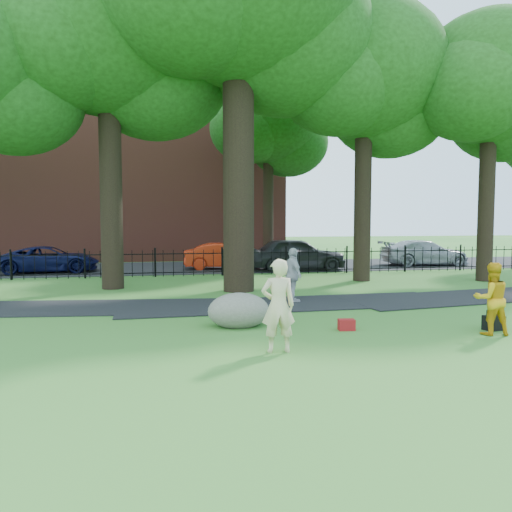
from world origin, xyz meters
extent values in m
plane|color=#317027|center=(0.00, 0.00, 0.00)|extent=(120.00, 120.00, 0.00)
cube|color=black|center=(1.00, 3.90, 0.00)|extent=(36.07, 3.85, 0.03)
cube|color=black|center=(0.00, 16.00, 0.00)|extent=(80.00, 7.00, 0.02)
cube|color=black|center=(0.00, 12.00, 1.02)|extent=(44.00, 0.04, 0.04)
cube|color=black|center=(0.00, 12.00, 0.18)|extent=(44.00, 0.04, 0.04)
cube|color=brown|center=(-4.00, 24.00, 6.00)|extent=(18.00, 8.00, 12.00)
cylinder|color=black|center=(0.00, 7.00, 5.25)|extent=(1.10, 1.10, 10.50)
ellipsoid|color=#1A3C10|center=(1.89, 8.05, 9.30)|extent=(6.72, 6.72, 5.71)
ellipsoid|color=#1A3C10|center=(-7.65, 8.25, 6.82)|extent=(4.80, 4.80, 4.08)
cylinder|color=black|center=(-4.50, 8.50, 4.55)|extent=(0.80, 0.80, 9.10)
ellipsoid|color=#1A3C10|center=(-4.50, 8.50, 9.36)|extent=(7.20, 7.20, 6.12)
ellipsoid|color=#1A3C10|center=(-2.88, 9.40, 8.06)|extent=(5.76, 5.76, 4.90)
ellipsoid|color=#1A3C10|center=(-5.94, 7.78, 8.58)|extent=(5.40, 5.40, 4.59)
cylinder|color=black|center=(5.50, 9.00, 4.20)|extent=(0.70, 0.70, 8.40)
ellipsoid|color=#1A3C10|center=(5.50, 9.00, 8.64)|extent=(6.60, 6.60, 5.61)
ellipsoid|color=#1A3C10|center=(6.98, 9.82, 7.44)|extent=(5.28, 5.28, 4.49)
ellipsoid|color=#1A3C10|center=(4.18, 8.34, 7.92)|extent=(4.95, 4.95, 4.21)
cylinder|color=black|center=(10.50, 8.00, 4.02)|extent=(0.64, 0.64, 8.05)
ellipsoid|color=#1A3C10|center=(10.50, 8.00, 8.28)|extent=(6.20, 6.20, 5.27)
ellipsoid|color=#1A3C10|center=(11.89, 8.78, 7.13)|extent=(4.96, 4.96, 4.22)
ellipsoid|color=#1A3C10|center=(9.26, 7.38, 7.59)|extent=(4.65, 4.65, 3.95)
imported|color=beige|center=(-0.50, -1.30, 0.91)|extent=(0.67, 0.45, 1.82)
imported|color=orange|center=(4.50, -0.74, 0.81)|extent=(0.87, 0.73, 1.62)
imported|color=#B0B0B5|center=(1.26, 4.22, 0.85)|extent=(0.62, 1.06, 1.69)
ellipsoid|color=slate|center=(-0.90, 1.16, 0.44)|extent=(1.82, 1.64, 0.87)
cube|color=black|center=(4.87, -0.35, 0.17)|extent=(0.49, 0.34, 0.34)
cube|color=maroon|center=(1.50, 0.26, 0.13)|extent=(0.40, 0.28, 0.26)
imported|color=red|center=(0.41, 14.83, 0.67)|extent=(4.16, 1.68, 1.34)
imported|color=#0B0F37|center=(-8.03, 14.78, 0.63)|extent=(4.68, 2.41, 1.26)
imported|color=black|center=(3.91, 13.50, 0.83)|extent=(4.90, 2.07, 1.65)
imported|color=#A0A1A8|center=(11.63, 14.85, 0.70)|extent=(4.92, 2.19, 1.40)
camera|label=1|loc=(-2.68, -10.56, 2.58)|focal=35.00mm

